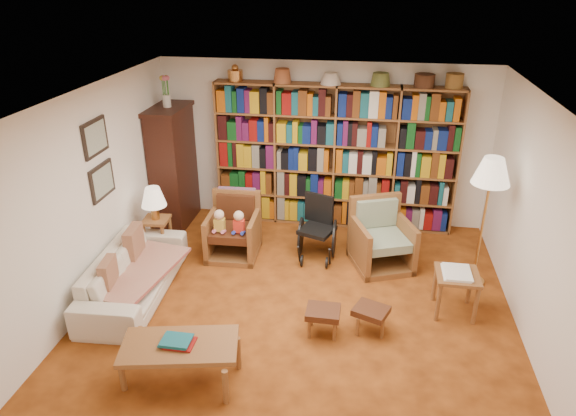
% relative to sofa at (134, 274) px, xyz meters
% --- Properties ---
extents(floor, '(5.00, 5.00, 0.00)m').
position_rel_sofa_xyz_m(floor, '(2.05, 0.05, -0.29)').
color(floor, '#A65219').
rests_on(floor, ground).
extents(ceiling, '(5.00, 5.00, 0.00)m').
position_rel_sofa_xyz_m(ceiling, '(2.05, 0.05, 2.21)').
color(ceiling, white).
rests_on(ceiling, wall_back).
extents(wall_back, '(5.00, 0.00, 5.00)m').
position_rel_sofa_xyz_m(wall_back, '(2.05, 2.55, 0.96)').
color(wall_back, white).
rests_on(wall_back, floor).
extents(wall_front, '(5.00, 0.00, 5.00)m').
position_rel_sofa_xyz_m(wall_front, '(2.05, -2.45, 0.96)').
color(wall_front, white).
rests_on(wall_front, floor).
extents(wall_left, '(0.00, 5.00, 5.00)m').
position_rel_sofa_xyz_m(wall_left, '(-0.45, 0.05, 0.96)').
color(wall_left, white).
rests_on(wall_left, floor).
extents(wall_right, '(0.00, 5.00, 5.00)m').
position_rel_sofa_xyz_m(wall_right, '(4.55, 0.05, 0.96)').
color(wall_right, white).
rests_on(wall_right, floor).
extents(bookshelf, '(3.60, 0.30, 2.42)m').
position_rel_sofa_xyz_m(bookshelf, '(2.25, 2.38, 0.88)').
color(bookshelf, brown).
rests_on(bookshelf, floor).
extents(curio_cabinet, '(0.50, 0.95, 2.40)m').
position_rel_sofa_xyz_m(curio_cabinet, '(-0.20, 2.05, 0.67)').
color(curio_cabinet, black).
rests_on(curio_cabinet, floor).
extents(framed_pictures, '(0.03, 0.52, 0.97)m').
position_rel_sofa_xyz_m(framed_pictures, '(-0.43, 0.35, 1.34)').
color(framed_pictures, black).
rests_on(framed_pictures, wall_left).
extents(sofa, '(2.01, 0.88, 0.58)m').
position_rel_sofa_xyz_m(sofa, '(0.00, 0.00, 0.00)').
color(sofa, beige).
rests_on(sofa, floor).
extents(sofa_throw, '(0.95, 1.48, 0.04)m').
position_rel_sofa_xyz_m(sofa_throw, '(0.05, -0.00, 0.01)').
color(sofa_throw, beige).
rests_on(sofa_throw, sofa).
extents(cushion_left, '(0.17, 0.42, 0.41)m').
position_rel_sofa_xyz_m(cushion_left, '(-0.13, 0.35, 0.16)').
color(cushion_left, maroon).
rests_on(cushion_left, sofa).
extents(cushion_right, '(0.16, 0.36, 0.35)m').
position_rel_sofa_xyz_m(cushion_right, '(-0.13, -0.35, 0.16)').
color(cushion_right, maroon).
rests_on(cushion_right, sofa).
extents(side_table_lamp, '(0.37, 0.37, 0.55)m').
position_rel_sofa_xyz_m(side_table_lamp, '(-0.10, 1.00, 0.10)').
color(side_table_lamp, brown).
rests_on(side_table_lamp, floor).
extents(table_lamp, '(0.34, 0.34, 0.47)m').
position_rel_sofa_xyz_m(table_lamp, '(-0.10, 1.00, 0.58)').
color(table_lamp, '#B9813B').
rests_on(table_lamp, side_table_lamp).
extents(armchair_leather, '(0.71, 0.76, 0.88)m').
position_rel_sofa_xyz_m(armchair_leather, '(0.96, 1.23, 0.07)').
color(armchair_leather, brown).
rests_on(armchair_leather, floor).
extents(armchair_sage, '(1.00, 1.00, 0.91)m').
position_rel_sofa_xyz_m(armchair_sage, '(3.01, 1.27, 0.06)').
color(armchair_sage, brown).
rests_on(armchair_sage, floor).
extents(wheelchair, '(0.55, 0.70, 0.88)m').
position_rel_sofa_xyz_m(wheelchair, '(2.12, 1.34, 0.11)').
color(wheelchair, black).
rests_on(wheelchair, floor).
extents(floor_lamp, '(0.45, 0.45, 1.71)m').
position_rel_sofa_xyz_m(floor_lamp, '(4.20, 0.95, 1.18)').
color(floor_lamp, '#B9813B').
rests_on(floor_lamp, floor).
extents(side_table_papers, '(0.49, 0.49, 0.55)m').
position_rel_sofa_xyz_m(side_table_papers, '(3.85, 0.25, 0.15)').
color(side_table_papers, brown).
rests_on(side_table_papers, floor).
extents(footstool_a, '(0.37, 0.32, 0.31)m').
position_rel_sofa_xyz_m(footstool_a, '(2.38, -0.39, -0.03)').
color(footstool_a, '#462412').
rests_on(footstool_a, floor).
extents(footstool_b, '(0.45, 0.42, 0.31)m').
position_rel_sofa_xyz_m(footstool_b, '(2.89, -0.28, -0.04)').
color(footstool_b, '#462412').
rests_on(footstool_b, floor).
extents(coffee_table, '(1.20, 0.77, 0.48)m').
position_rel_sofa_xyz_m(coffee_table, '(1.08, -1.32, 0.09)').
color(coffee_table, brown).
rests_on(coffee_table, floor).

